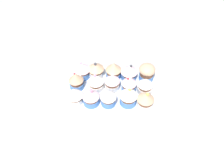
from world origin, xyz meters
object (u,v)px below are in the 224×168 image
Objects in this scene: cupcake_9 at (76,80)px; napkin at (187,91)px; cupcake_7 at (112,82)px; cupcake_10 at (146,99)px; cupcake_2 at (114,70)px; cupcake_12 at (108,97)px; cupcake_6 at (129,84)px; cupcake_3 at (96,69)px; cupcake_13 at (91,96)px; cupcake_0 at (147,72)px; cupcake_14 at (74,95)px; cupcake_8 at (96,81)px; cupcake_11 at (129,96)px; baking_tray at (112,90)px; cupcake_1 at (129,72)px; cupcake_5 at (145,86)px; cupcake_4 at (82,70)px.

cupcake_9 is 42.33cm from napkin.
cupcake_7 is 0.93× the size of cupcake_10.
cupcake_2 is 13.46cm from cupcake_12.
cupcake_6 is at bearing 171.78° from cupcake_7.
cupcake_3 is 13.85cm from cupcake_13.
cupcake_0 and cupcake_14 have the same top height.
cupcake_6 is at bearing -160.06° from cupcake_14.
cupcake_11 reaches higher than cupcake_8.
baking_tray is 8.13cm from cupcake_12.
cupcake_6 is at bearing -89.68° from cupcake_11.
cupcake_0 is 1.02× the size of cupcake_7.
cupcake_1 is 18.44cm from cupcake_13.
cupcake_12 is at bearing 26.49° from cupcake_5.
cupcake_0 is 0.90× the size of cupcake_11.
cupcake_5 reaches higher than cupcake_7.
cupcake_4 is at bearing -67.13° from cupcake_13.
cupcake_2 is at bearing -153.97° from cupcake_9.
cupcake_4 is 0.96× the size of cupcake_10.
cupcake_7 is at bearing -131.49° from cupcake_13.
napkin is at bearing -162.36° from cupcake_12.
cupcake_13 is at bearing 133.47° from cupcake_9.
cupcake_1 is at bearing -87.75° from cupcake_6.
cupcake_5 is at bearing -137.76° from cupcake_11.
cupcake_4 is (12.33, 0.86, -0.21)cm from cupcake_2.
cupcake_5 is at bearing 177.85° from cupcake_6.
cupcake_3 is 0.94× the size of cupcake_14.
cupcake_0 is at bearing -135.05° from cupcake_12.
cupcake_3 reaches higher than baking_tray.
cupcake_8 reaches higher than baking_tray.
cupcake_14 reaches higher than cupcake_3.
cupcake_10 is at bearing 148.79° from cupcake_7.
cupcake_13 reaches higher than cupcake_4.
cupcake_14 is at bearing 19.94° from cupcake_6.
cupcake_10 reaches higher than cupcake_0.
cupcake_5 is 0.89× the size of cupcake_11.
cupcake_3 is 0.49× the size of napkin.
cupcake_12 is (12.95, 0.15, 0.07)cm from cupcake_10.
cupcake_4 is 0.92× the size of cupcake_6.
cupcake_11 is (-18.46, 11.51, 0.29)cm from cupcake_4.
cupcake_8 is at bearing -177.30° from cupcake_9.
cupcake_7 is 0.91× the size of cupcake_9.
cupcake_5 is at bearing 179.17° from cupcake_9.
baking_tray is 15.08cm from cupcake_0.
cupcake_3 is at bearing -44.74° from baking_tray.
cupcake_10 is 0.94× the size of cupcake_11.
cupcake_5 is 1.01× the size of cupcake_7.
cupcake_11 is 1.10× the size of cupcake_14.
cupcake_6 is 1.12× the size of cupcake_7.
napkin is (-42.00, -2.51, -4.64)cm from cupcake_9.
baking_tray is 5.15× the size of cupcake_4.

